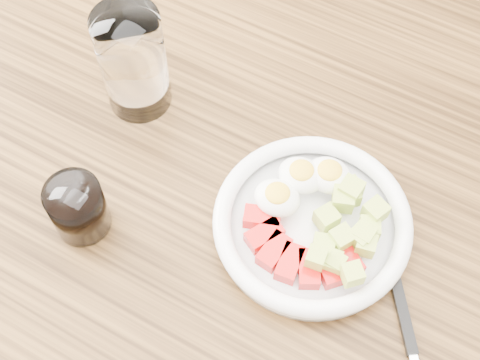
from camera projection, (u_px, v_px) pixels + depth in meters
name	position (u px, v px, depth m)	size (l,w,h in m)	color
dining_table	(243.00, 238.00, 0.88)	(1.50, 0.90, 0.77)	brown
bowl	(313.00, 221.00, 0.76)	(0.23, 0.23, 0.06)	white
fork	(409.00, 338.00, 0.71)	(0.12, 0.16, 0.01)	black
water_glass	(133.00, 62.00, 0.80)	(0.08, 0.08, 0.15)	white
coffee_glass	(78.00, 208.00, 0.75)	(0.06, 0.06, 0.07)	white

